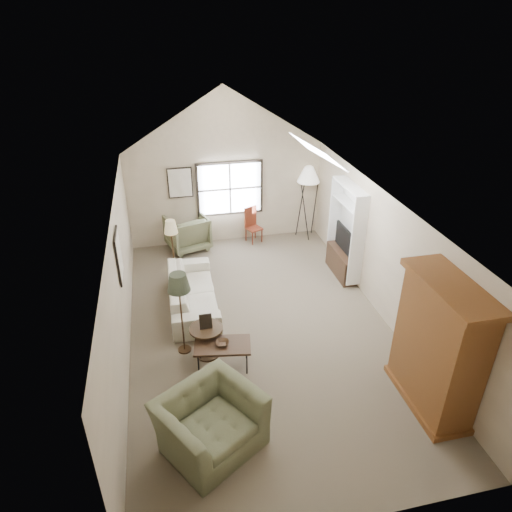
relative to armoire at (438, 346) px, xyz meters
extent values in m
cube|color=brown|center=(-2.18, 2.40, -1.10)|extent=(5.00, 8.00, 0.01)
cube|color=#B9A88C|center=(-2.18, 6.40, 0.15)|extent=(5.00, 0.01, 2.50)
cube|color=#B9A88C|center=(-2.18, -1.60, 0.15)|extent=(5.00, 0.01, 2.50)
cube|color=#B9A88C|center=(-4.68, 2.40, 0.15)|extent=(0.01, 8.00, 2.50)
cube|color=#B9A88C|center=(0.32, 2.40, 0.15)|extent=(0.01, 8.00, 2.50)
cube|color=black|center=(-2.08, 6.36, 0.35)|extent=(1.72, 0.08, 1.42)
cube|color=black|center=(-4.65, 2.70, 0.65)|extent=(0.68, 0.04, 0.88)
cube|color=black|center=(-3.33, 6.37, 0.60)|extent=(0.62, 0.04, 0.78)
cube|color=brown|center=(0.00, 0.00, 0.00)|extent=(0.60, 1.50, 2.20)
cube|color=white|center=(0.16, 4.00, 0.05)|extent=(0.32, 1.30, 2.10)
cube|color=#382316|center=(0.14, 4.00, -0.80)|extent=(0.34, 1.18, 0.60)
cube|color=black|center=(0.14, 4.00, -0.18)|extent=(0.05, 0.90, 0.55)
imported|color=beige|center=(-3.39, 3.45, -0.75)|extent=(0.98, 2.41, 0.70)
imported|color=#696E4D|center=(-3.48, -0.09, -0.67)|extent=(1.74, 1.69, 0.86)
imported|color=#666B4B|center=(-3.26, 6.10, -0.65)|extent=(1.21, 1.23, 0.90)
cube|color=#322214|center=(-3.06, 1.47, -0.85)|extent=(1.04, 0.69, 0.49)
imported|color=#382717|center=(-3.06, 1.47, -0.58)|extent=(0.27, 0.27, 0.06)
cylinder|color=#362316|center=(-3.29, 1.85, -0.80)|extent=(0.61, 0.61, 0.60)
cube|color=maroon|center=(-1.51, 6.10, -0.63)|extent=(0.48, 0.48, 0.94)
camera|label=1|loc=(-3.82, -4.60, 4.47)|focal=32.00mm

